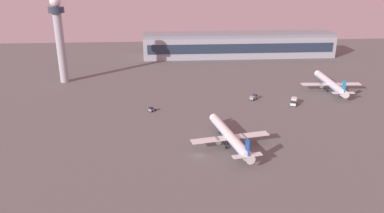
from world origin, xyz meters
name	(u,v)px	position (x,y,z in m)	size (l,w,h in m)	color
ground_plane	(199,156)	(0.00, 0.00, 0.00)	(416.00, 416.00, 0.00)	#605E5B
terminal_building	(238,45)	(40.92, 146.32, 8.09)	(131.05, 22.40, 16.40)	#9EA3AD
control_tower	(59,34)	(-65.01, 90.34, 25.71)	(8.00, 8.00, 44.90)	#A8A8B2
airplane_far_stand	(230,137)	(11.31, 6.40, 3.46)	(27.77, 35.48, 9.15)	silver
airplane_mid_apron	(331,84)	(72.05, 64.54, 3.69)	(29.65, 38.10, 9.77)	white
pushback_tug	(151,109)	(-16.73, 41.37, 1.07)	(3.45, 3.45, 2.05)	gray
maintenance_van	(254,97)	(30.62, 53.67, 1.18)	(4.28, 4.35, 2.25)	gray
catering_truck	(294,102)	(46.86, 45.23, 1.58)	(4.39, 6.12, 3.05)	white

